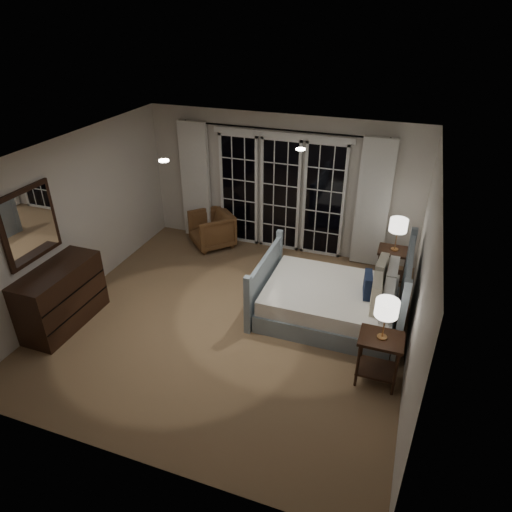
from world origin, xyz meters
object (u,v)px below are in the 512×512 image
(lamp_right, at_px, (398,226))
(nightstand_left, at_px, (379,353))
(dresser, at_px, (61,297))
(armchair, at_px, (212,229))
(lamp_left, at_px, (387,309))
(bed, at_px, (334,300))
(nightstand_right, at_px, (392,262))

(lamp_right, bearing_deg, nightstand_left, -88.85)
(nightstand_left, distance_m, dresser, 4.41)
(lamp_right, distance_m, armchair, 3.44)
(lamp_left, bearing_deg, dresser, -175.73)
(bed, distance_m, lamp_left, 1.55)
(nightstand_right, bearing_deg, dresser, -148.47)
(bed, distance_m, lamp_right, 1.61)
(lamp_right, height_order, armchair, lamp_right)
(nightstand_right, relative_size, lamp_left, 1.23)
(lamp_left, relative_size, armchair, 0.71)
(armchair, relative_size, dresser, 0.57)
(nightstand_left, bearing_deg, armchair, 142.41)
(lamp_right, bearing_deg, armchair, 175.33)
(bed, xyz_separation_m, nightstand_left, (0.75, -1.10, 0.14))
(nightstand_left, relative_size, lamp_right, 1.26)
(nightstand_left, relative_size, armchair, 0.92)
(nightstand_left, distance_m, armchair, 4.29)
(nightstand_right, xyz_separation_m, lamp_left, (0.05, -2.34, 0.67))
(bed, relative_size, armchair, 2.81)
(bed, height_order, nightstand_right, bed)
(lamp_right, relative_size, armchair, 0.73)
(nightstand_left, xyz_separation_m, lamp_left, (-0.00, 0.00, 0.65))
(nightstand_right, bearing_deg, lamp_left, -88.85)
(bed, relative_size, nightstand_right, 3.22)
(dresser, bearing_deg, armchair, 71.20)
(bed, height_order, dresser, bed)
(nightstand_right, distance_m, dresser, 5.10)
(armchair, bearing_deg, nightstand_left, 6.82)
(nightstand_left, xyz_separation_m, dresser, (-4.40, -0.33, 0.01))
(lamp_right, bearing_deg, nightstand_right, -153.43)
(lamp_left, relative_size, dresser, 0.40)
(dresser, bearing_deg, lamp_right, 31.53)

